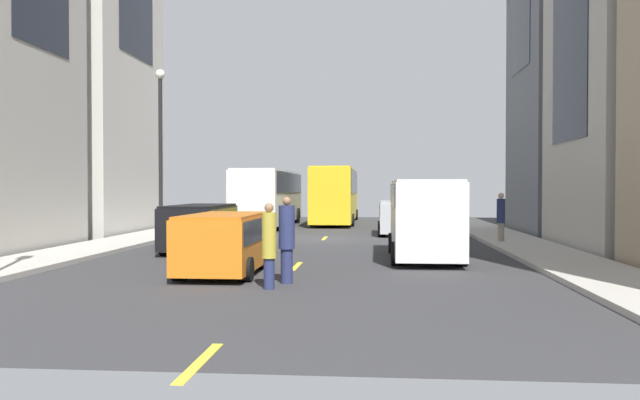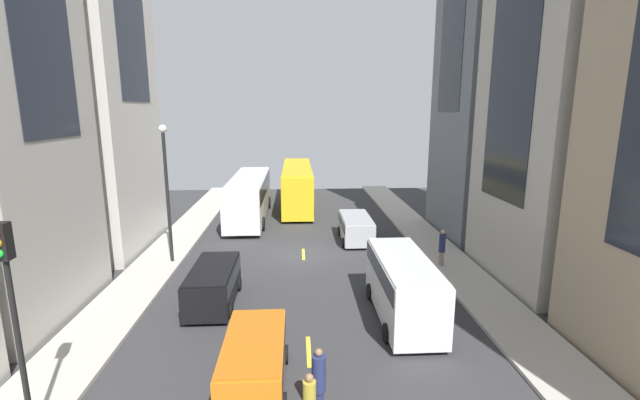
% 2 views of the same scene
% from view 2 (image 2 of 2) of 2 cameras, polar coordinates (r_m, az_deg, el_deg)
% --- Properties ---
extents(ground_plane, '(42.94, 42.94, 0.00)m').
position_cam_2_polar(ground_plane, '(25.81, -2.22, -7.20)').
color(ground_plane, '#333335').
extents(sidewalk_west, '(2.62, 44.00, 0.15)m').
position_cam_2_polar(sidewalk_west, '(26.94, -19.98, -6.95)').
color(sidewalk_west, '#B2ADA3').
rests_on(sidewalk_west, ground).
extents(sidewalk_east, '(2.62, 44.00, 0.15)m').
position_cam_2_polar(sidewalk_east, '(27.16, 15.38, -6.49)').
color(sidewalk_east, '#B2ADA3').
rests_on(sidewalk_east, ground).
extents(lane_stripe_1, '(0.16, 2.00, 0.01)m').
position_cam_2_polar(lane_stripe_1, '(16.26, -1.51, -19.39)').
color(lane_stripe_1, yellow).
rests_on(lane_stripe_1, ground).
extents(lane_stripe_2, '(0.16, 2.00, 0.01)m').
position_cam_2_polar(lane_stripe_2, '(25.81, -2.22, -7.19)').
color(lane_stripe_2, yellow).
rests_on(lane_stripe_2, ground).
extents(lane_stripe_3, '(0.16, 2.00, 0.01)m').
position_cam_2_polar(lane_stripe_3, '(35.90, -2.52, -1.70)').
color(lane_stripe_3, yellow).
rests_on(lane_stripe_3, ground).
extents(lane_stripe_4, '(0.16, 2.00, 0.01)m').
position_cam_2_polar(lane_stripe_4, '(46.17, -2.69, 1.37)').
color(lane_stripe_4, yellow).
rests_on(lane_stripe_4, ground).
extents(building_east_1, '(8.22, 7.84, 18.33)m').
position_cam_2_polar(building_east_1, '(24.61, 32.55, 11.75)').
color(building_east_1, '#B7B2A8').
rests_on(building_east_1, ground).
extents(city_bus_white, '(2.80, 11.51, 3.35)m').
position_cam_2_polar(city_bus_white, '(34.07, -9.36, 0.86)').
color(city_bus_white, silver).
rests_on(city_bus_white, ground).
extents(streetcar_yellow, '(2.70, 12.56, 3.59)m').
position_cam_2_polar(streetcar_yellow, '(38.02, -3.04, 2.33)').
color(streetcar_yellow, yellow).
rests_on(streetcar_yellow, ground).
extents(delivery_van_white, '(2.25, 5.97, 2.58)m').
position_cam_2_polar(delivery_van_white, '(18.15, 10.96, -10.78)').
color(delivery_van_white, white).
rests_on(delivery_van_white, ground).
extents(car_orange_0, '(2.01, 4.08, 1.63)m').
position_cam_2_polar(car_orange_0, '(14.20, -8.71, -20.09)').
color(car_orange_0, orange).
rests_on(car_orange_0, ground).
extents(car_black_1, '(2.02, 4.41, 1.71)m').
position_cam_2_polar(car_black_1, '(19.81, -13.97, -10.53)').
color(car_black_1, black).
rests_on(car_black_1, ground).
extents(car_silver_2, '(2.05, 4.24, 1.66)m').
position_cam_2_polar(car_silver_2, '(28.19, 4.78, -3.50)').
color(car_silver_2, '#B7BABF').
rests_on(car_silver_2, ground).
extents(pedestrian_crossing_near, '(0.34, 0.34, 1.98)m').
position_cam_2_polar(pedestrian_crossing_near, '(24.27, 15.87, -5.93)').
color(pedestrian_crossing_near, gray).
rests_on(pedestrian_crossing_near, ground).
extents(pedestrian_walking_far, '(0.39, 0.39, 2.12)m').
position_cam_2_polar(pedestrian_walking_far, '(12.83, -0.17, -22.97)').
color(pedestrian_walking_far, navy).
rests_on(pedestrian_walking_far, ground).
extents(traffic_light_near_corner, '(0.32, 0.44, 5.74)m').
position_cam_2_polar(traffic_light_near_corner, '(12.89, -35.82, -9.98)').
color(traffic_light_near_corner, black).
rests_on(traffic_light_near_corner, ground).
extents(streetlamp_near, '(0.44, 0.44, 7.52)m').
position_cam_2_polar(streetlamp_near, '(24.57, -19.68, 2.48)').
color(streetlamp_near, black).
rests_on(streetlamp_near, ground).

